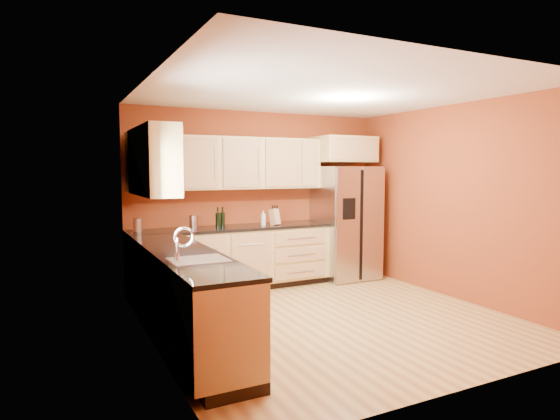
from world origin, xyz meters
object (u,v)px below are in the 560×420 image
refrigerator (346,223)px  soap_dispenser (263,218)px  canister_left (194,222)px  knife_block (275,217)px  wine_bottle_a (218,218)px

refrigerator → soap_dispenser: (-1.43, 0.02, 0.14)m
canister_left → knife_block: bearing=-2.2°
knife_block → refrigerator: bearing=-24.7°
wine_bottle_a → soap_dispenser: (0.69, -0.00, -0.04)m
refrigerator → canister_left: bearing=178.5°
wine_bottle_a → soap_dispenser: 0.70m
refrigerator → soap_dispenser: bearing=179.0°
canister_left → soap_dispenser: size_ratio=0.89×
refrigerator → wine_bottle_a: refrigerator is taller
refrigerator → soap_dispenser: refrigerator is taller
soap_dispenser → canister_left: bearing=177.8°
canister_left → soap_dispenser: (1.03, -0.04, 0.01)m
refrigerator → knife_block: size_ratio=7.57×
refrigerator → wine_bottle_a: size_ratio=6.13×
canister_left → wine_bottle_a: 0.34m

